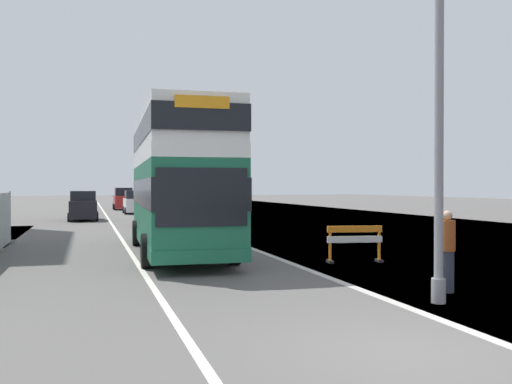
{
  "coord_description": "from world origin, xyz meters",
  "views": [
    {
      "loc": [
        -4.44,
        -7.05,
        2.36
      ],
      "look_at": [
        0.08,
        8.01,
        2.2
      ],
      "focal_mm": 39.63,
      "sensor_mm": 36.0,
      "label": 1
    }
  ],
  "objects_px": {
    "car_far_side": "(123,199)",
    "pedestrian_at_kerb": "(447,251)",
    "roadworks_barrier": "(355,239)",
    "double_decker_bus": "(178,180)",
    "car_oncoming_near": "(155,208)",
    "lamppost_foreground": "(439,114)",
    "car_receding_mid": "(83,206)",
    "car_receding_far": "(135,203)"
  },
  "relations": [
    {
      "from": "car_receding_far",
      "to": "pedestrian_at_kerb",
      "type": "bearing_deg",
      "value": -84.51
    },
    {
      "from": "car_far_side",
      "to": "car_receding_mid",
      "type": "bearing_deg",
      "value": -102.11
    },
    {
      "from": "double_decker_bus",
      "to": "car_oncoming_near",
      "type": "height_order",
      "value": "double_decker_bus"
    },
    {
      "from": "car_receding_mid",
      "to": "roadworks_barrier",
      "type": "bearing_deg",
      "value": -71.78
    },
    {
      "from": "roadworks_barrier",
      "to": "double_decker_bus",
      "type": "bearing_deg",
      "value": 140.91
    },
    {
      "from": "lamppost_foreground",
      "to": "car_receding_far",
      "type": "height_order",
      "value": "lamppost_foreground"
    },
    {
      "from": "car_receding_mid",
      "to": "double_decker_bus",
      "type": "bearing_deg",
      "value": -80.99
    },
    {
      "from": "lamppost_foreground",
      "to": "car_receding_far",
      "type": "relative_size",
      "value": 1.88
    },
    {
      "from": "double_decker_bus",
      "to": "roadworks_barrier",
      "type": "height_order",
      "value": "double_decker_bus"
    },
    {
      "from": "double_decker_bus",
      "to": "car_receding_far",
      "type": "relative_size",
      "value": 2.55
    },
    {
      "from": "car_receding_far",
      "to": "car_far_side",
      "type": "height_order",
      "value": "car_far_side"
    },
    {
      "from": "lamppost_foreground",
      "to": "pedestrian_at_kerb",
      "type": "relative_size",
      "value": 4.45
    },
    {
      "from": "double_decker_bus",
      "to": "car_oncoming_near",
      "type": "bearing_deg",
      "value": 86.77
    },
    {
      "from": "double_decker_bus",
      "to": "roadworks_barrier",
      "type": "distance_m",
      "value": 6.55
    },
    {
      "from": "roadworks_barrier",
      "to": "car_oncoming_near",
      "type": "bearing_deg",
      "value": 102.79
    },
    {
      "from": "lamppost_foreground",
      "to": "pedestrian_at_kerb",
      "type": "bearing_deg",
      "value": 47.09
    },
    {
      "from": "roadworks_barrier",
      "to": "car_receding_mid",
      "type": "xyz_separation_m",
      "value": [
        -8.2,
        24.91,
        0.25
      ]
    },
    {
      "from": "lamppost_foreground",
      "to": "roadworks_barrier",
      "type": "relative_size",
      "value": 4.61
    },
    {
      "from": "roadworks_barrier",
      "to": "pedestrian_at_kerb",
      "type": "relative_size",
      "value": 0.97
    },
    {
      "from": "car_receding_mid",
      "to": "car_receding_far",
      "type": "distance_m",
      "value": 9.75
    },
    {
      "from": "car_receding_far",
      "to": "lamppost_foreground",
      "type": "bearing_deg",
      "value": -85.9
    },
    {
      "from": "car_oncoming_near",
      "to": "car_receding_mid",
      "type": "distance_m",
      "value": 8.06
    },
    {
      "from": "car_oncoming_near",
      "to": "car_receding_far",
      "type": "relative_size",
      "value": 0.96
    },
    {
      "from": "pedestrian_at_kerb",
      "to": "car_receding_far",
      "type": "bearing_deg",
      "value": 95.49
    },
    {
      "from": "lamppost_foreground",
      "to": "car_oncoming_near",
      "type": "height_order",
      "value": "lamppost_foreground"
    },
    {
      "from": "car_oncoming_near",
      "to": "roadworks_barrier",
      "type": "bearing_deg",
      "value": -77.21
    },
    {
      "from": "car_oncoming_near",
      "to": "car_receding_mid",
      "type": "height_order",
      "value": "car_oncoming_near"
    },
    {
      "from": "lamppost_foreground",
      "to": "car_far_side",
      "type": "relative_size",
      "value": 1.97
    },
    {
      "from": "double_decker_bus",
      "to": "car_oncoming_near",
      "type": "distance_m",
      "value": 14.12
    },
    {
      "from": "roadworks_barrier",
      "to": "pedestrian_at_kerb",
      "type": "xyz_separation_m",
      "value": [
        -0.26,
        -5.05,
        0.2
      ]
    },
    {
      "from": "car_oncoming_near",
      "to": "car_far_side",
      "type": "xyz_separation_m",
      "value": [
        -0.36,
        24.43,
        -0.06
      ]
    },
    {
      "from": "lamppost_foreground",
      "to": "car_receding_mid",
      "type": "height_order",
      "value": "lamppost_foreground"
    },
    {
      "from": "roadworks_barrier",
      "to": "car_receding_far",
      "type": "xyz_separation_m",
      "value": [
        -3.99,
        33.7,
        0.22
      ]
    },
    {
      "from": "car_far_side",
      "to": "roadworks_barrier",
      "type": "bearing_deg",
      "value": -84.02
    },
    {
      "from": "car_receding_mid",
      "to": "car_receding_far",
      "type": "relative_size",
      "value": 1.04
    },
    {
      "from": "car_far_side",
      "to": "double_decker_bus",
      "type": "bearing_deg",
      "value": -90.65
    },
    {
      "from": "car_receding_mid",
      "to": "pedestrian_at_kerb",
      "type": "relative_size",
      "value": 2.48
    },
    {
      "from": "car_far_side",
      "to": "pedestrian_at_kerb",
      "type": "height_order",
      "value": "car_far_side"
    },
    {
      "from": "roadworks_barrier",
      "to": "car_oncoming_near",
      "type": "height_order",
      "value": "car_oncoming_near"
    },
    {
      "from": "double_decker_bus",
      "to": "car_oncoming_near",
      "type": "xyz_separation_m",
      "value": [
        0.79,
        14.02,
        -1.48
      ]
    },
    {
      "from": "double_decker_bus",
      "to": "car_far_side",
      "type": "relative_size",
      "value": 2.68
    },
    {
      "from": "car_far_side",
      "to": "pedestrian_at_kerb",
      "type": "distance_m",
      "value": 47.65
    }
  ]
}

